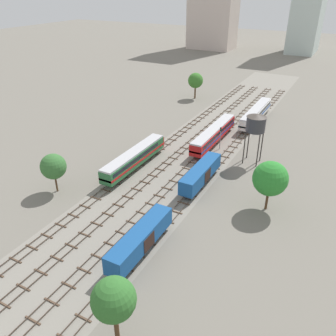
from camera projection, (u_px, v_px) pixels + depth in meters
name	position (u px, v px, depth m)	size (l,w,h in m)	color
ground_plane	(190.00, 155.00, 79.03)	(480.00, 480.00, 0.00)	slate
ballast_bed	(190.00, 155.00, 79.03)	(18.74, 176.00, 0.01)	gray
track_far_left	(163.00, 146.00, 82.79)	(2.40, 126.00, 0.29)	#47382D
track_left	(182.00, 150.00, 80.76)	(2.40, 126.00, 0.29)	#47382D
track_centre_left	(201.00, 155.00, 78.73)	(2.40, 126.00, 0.29)	#47382D
track_centre	(222.00, 159.00, 76.70)	(2.40, 126.00, 0.29)	#47382D
freight_boxcar_centre_nearest	(141.00, 239.00, 49.40)	(2.87, 14.00, 3.60)	#194C8C
diesel_railcar_far_left_near	(134.00, 158.00, 71.88)	(2.96, 20.50, 3.80)	#286638
freight_boxcar_centre_mid	(201.00, 173.00, 66.23)	(2.87, 14.00, 3.60)	#194C8C
passenger_coach_centre_left_midfar	(214.00, 133.00, 83.21)	(2.96, 22.00, 3.80)	red
passenger_coach_centre_far	(256.00, 113.00, 96.14)	(2.96, 22.00, 3.80)	white
water_tower	(256.00, 124.00, 71.63)	(4.15, 4.15, 10.83)	#2D2826
signal_post_nearest	(220.00, 135.00, 79.99)	(0.28, 0.47, 5.54)	gray
lineside_tree_0	(114.00, 300.00, 35.56)	(4.80, 4.80, 8.39)	#4C331E
lineside_tree_1	(196.00, 81.00, 114.39)	(4.96, 4.96, 8.49)	#4C331E
lineside_tree_2	(53.00, 167.00, 62.82)	(4.70, 4.70, 7.56)	#4C331E
lineside_tree_3	(270.00, 179.00, 57.39)	(5.89, 5.89, 8.93)	#4C331E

